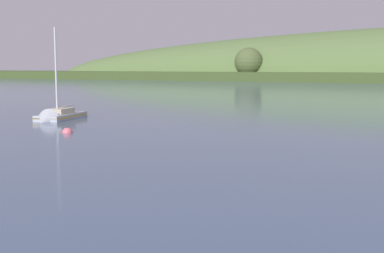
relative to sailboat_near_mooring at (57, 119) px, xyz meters
The scene contains 2 objects.
sailboat_near_mooring is the anchor object (origin of this frame).
mooring_buoy_foreground 9.56m from the sailboat_near_mooring, 39.49° to the right, with size 0.75×0.75×0.83m.
Camera 1 is at (16.12, 13.05, 4.62)m, focal length 47.00 mm.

